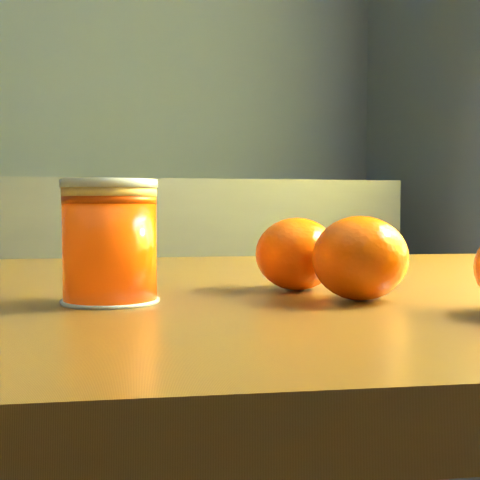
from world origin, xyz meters
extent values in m
cube|color=brown|center=(0.84, -0.01, 0.73)|extent=(1.07, 0.80, 0.04)
cylinder|color=#FF4405|center=(0.67, -0.08, 0.79)|extent=(0.07, 0.07, 0.08)
cylinder|color=#F6BE64|center=(0.67, -0.08, 0.84)|extent=(0.07, 0.07, 0.01)
cylinder|color=silver|center=(0.67, -0.08, 0.84)|extent=(0.07, 0.07, 0.00)
ellipsoid|color=#FF5705|center=(0.87, -0.12, 0.79)|extent=(0.08, 0.08, 0.07)
ellipsoid|color=#FF5705|center=(0.84, -0.05, 0.79)|extent=(0.09, 0.09, 0.06)
camera|label=1|loc=(0.64, -0.60, 0.83)|focal=50.00mm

